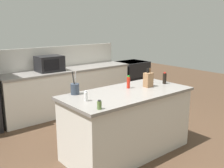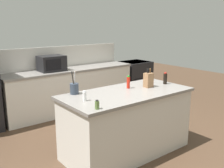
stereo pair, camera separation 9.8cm
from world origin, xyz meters
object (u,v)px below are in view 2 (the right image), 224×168
at_px(utensil_crock, 74,88).
at_px(salt_shaker, 84,96).
at_px(microwave, 52,63).
at_px(spice_jar_oregano, 97,105).
at_px(knife_block, 148,80).
at_px(hot_sauce_bottle, 128,82).
at_px(range_oven, 134,79).
at_px(soy_sauce_bottle, 165,79).

bearing_deg(utensil_crock, salt_shaker, -100.13).
distance_m(microwave, salt_shaker, 2.28).
xyz_separation_m(microwave, spice_jar_oregano, (-0.66, -2.56, -0.11)).
relative_size(knife_block, utensil_crock, 0.91).
xyz_separation_m(microwave, utensil_crock, (-0.54, -1.83, -0.07)).
relative_size(microwave, utensil_crock, 1.61).
height_order(hot_sauce_bottle, spice_jar_oregano, hot_sauce_bottle).
height_order(knife_block, hot_sauce_bottle, knife_block).
bearing_deg(microwave, range_oven, -0.00).
xyz_separation_m(utensil_crock, salt_shaker, (-0.06, -0.36, -0.02)).
height_order(microwave, hot_sauce_bottle, microwave).
bearing_deg(soy_sauce_bottle, range_oven, 57.91).
relative_size(range_oven, salt_shaker, 6.87).
relative_size(microwave, soy_sauce_bottle, 2.72).
distance_m(microwave, knife_block, 2.26).
bearing_deg(hot_sauce_bottle, knife_block, -24.44).
relative_size(knife_block, salt_shaker, 2.17).
bearing_deg(hot_sauce_bottle, salt_shaker, -170.81).
distance_m(microwave, spice_jar_oregano, 2.65).
height_order(range_oven, spice_jar_oregano, spice_jar_oregano).
bearing_deg(utensil_crock, soy_sauce_bottle, -14.25).
relative_size(microwave, spice_jar_oregano, 4.75).
bearing_deg(microwave, hot_sauce_bottle, -82.61).
relative_size(utensil_crock, salt_shaker, 2.39).
xyz_separation_m(knife_block, soy_sauce_bottle, (0.37, -0.02, -0.02)).
relative_size(soy_sauce_bottle, salt_shaker, 1.42).
bearing_deg(range_oven, hot_sauce_bottle, -134.82).
distance_m(knife_block, soy_sauce_bottle, 0.37).
bearing_deg(knife_block, utensil_crock, 161.12).
bearing_deg(salt_shaker, microwave, 74.69).
distance_m(knife_block, utensil_crock, 1.15).
distance_m(range_oven, utensil_crock, 3.43).
relative_size(knife_block, hot_sauce_bottle, 1.49).
bearing_deg(soy_sauce_bottle, salt_shaker, 179.61).
relative_size(utensil_crock, soy_sauce_bottle, 1.69).
distance_m(hot_sauce_bottle, salt_shaker, 0.88).
relative_size(utensil_crock, spice_jar_oregano, 2.95).
bearing_deg(spice_jar_oregano, hot_sauce_bottle, 28.66).
relative_size(salt_shaker, spice_jar_oregano, 1.23).
distance_m(microwave, utensil_crock, 1.91).
height_order(knife_block, utensil_crock, utensil_crock).
bearing_deg(utensil_crock, spice_jar_oregano, -99.63).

